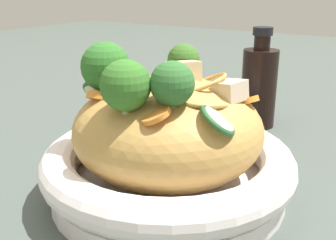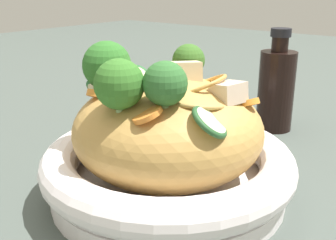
% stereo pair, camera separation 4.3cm
% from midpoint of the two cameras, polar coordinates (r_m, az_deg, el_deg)
% --- Properties ---
extents(ground_plane, '(3.00, 3.00, 0.00)m').
position_cam_midpoint_polar(ground_plane, '(0.47, 2.69, -10.19)').
color(ground_plane, '#434C46').
extents(serving_bowl, '(0.28, 0.28, 0.06)m').
position_cam_midpoint_polar(serving_bowl, '(0.46, 2.75, -6.82)').
color(serving_bowl, white).
rests_on(serving_bowl, ground_plane).
extents(noodle_heap, '(0.20, 0.20, 0.12)m').
position_cam_midpoint_polar(noodle_heap, '(0.44, 2.86, -1.41)').
color(noodle_heap, tan).
rests_on(noodle_heap, serving_bowl).
extents(broccoli_florets, '(0.14, 0.18, 0.07)m').
position_cam_midpoint_polar(broccoli_florets, '(0.40, -1.62, 6.37)').
color(broccoli_florets, '#9DC273').
rests_on(broccoli_florets, serving_bowl).
extents(carrot_coins, '(0.15, 0.14, 0.03)m').
position_cam_midpoint_polar(carrot_coins, '(0.40, 0.90, 2.77)').
color(carrot_coins, orange).
rests_on(carrot_coins, serving_bowl).
extents(zucchini_slices, '(0.19, 0.11, 0.04)m').
position_cam_midpoint_polar(zucchini_slices, '(0.43, -0.07, 3.60)').
color(zucchini_slices, beige).
rests_on(zucchini_slices, serving_bowl).
extents(chicken_chunks, '(0.09, 0.05, 0.04)m').
position_cam_midpoint_polar(chicken_chunks, '(0.42, 7.60, 5.42)').
color(chicken_chunks, beige).
rests_on(chicken_chunks, serving_bowl).
extents(soy_sauce_bottle, '(0.06, 0.06, 0.16)m').
position_cam_midpoint_polar(soy_sauce_bottle, '(0.67, 16.41, 4.30)').
color(soy_sauce_bottle, black).
rests_on(soy_sauce_bottle, ground_plane).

